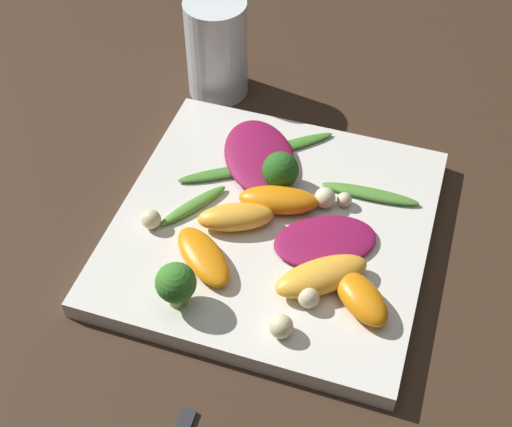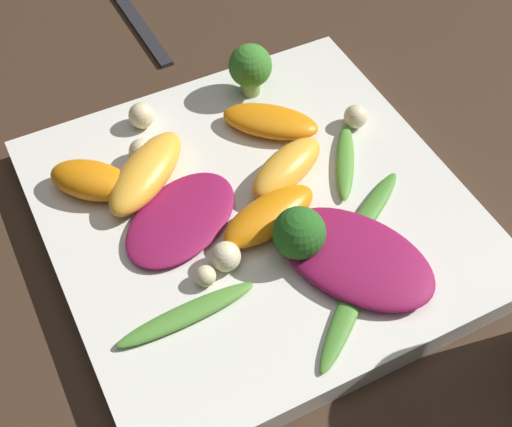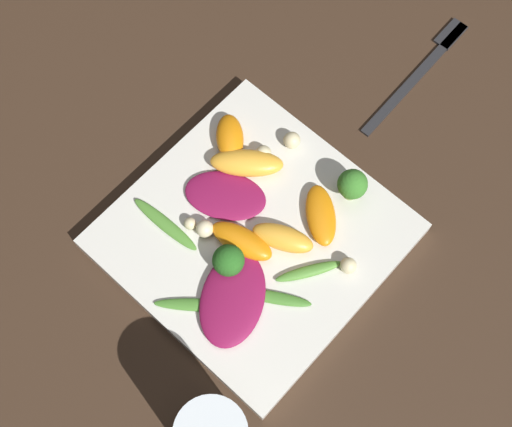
# 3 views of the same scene
# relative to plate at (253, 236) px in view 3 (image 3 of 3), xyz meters

# --- Properties ---
(ground_plane) EXTENTS (2.40, 2.40, 0.00)m
(ground_plane) POSITION_rel_plate_xyz_m (0.00, 0.00, -0.01)
(ground_plane) COLOR #382619
(plate) EXTENTS (0.27, 0.27, 0.02)m
(plate) POSITION_rel_plate_xyz_m (0.00, 0.00, 0.00)
(plate) COLOR silver
(plate) RESTS_ON ground_plane
(fork) EXTENTS (0.20, 0.02, 0.01)m
(fork) POSITION_rel_plate_xyz_m (0.30, -0.01, -0.01)
(fork) COLOR #262628
(fork) RESTS_ON ground_plane
(radicchio_leaf_0) EXTENTS (0.09, 0.10, 0.01)m
(radicchio_leaf_0) POSITION_rel_plate_xyz_m (0.01, 0.05, 0.01)
(radicchio_leaf_0) COLOR maroon
(radicchio_leaf_0) RESTS_ON plate
(radicchio_leaf_1) EXTENTS (0.12, 0.11, 0.01)m
(radicchio_leaf_1) POSITION_rel_plate_xyz_m (-0.07, -0.03, 0.02)
(radicchio_leaf_1) COLOR maroon
(radicchio_leaf_1) RESTS_ON plate
(orange_segment_0) EXTENTS (0.07, 0.08, 0.02)m
(orange_segment_0) POSITION_rel_plate_xyz_m (0.05, 0.06, 0.02)
(orange_segment_0) COLOR #FCAD33
(orange_segment_0) RESTS_ON plate
(orange_segment_1) EXTENTS (0.07, 0.07, 0.02)m
(orange_segment_1) POSITION_rel_plate_xyz_m (0.06, -0.04, 0.02)
(orange_segment_1) COLOR orange
(orange_segment_1) RESTS_ON plate
(orange_segment_2) EXTENTS (0.04, 0.07, 0.02)m
(orange_segment_2) POSITION_rel_plate_xyz_m (-0.02, 0.00, 0.02)
(orange_segment_2) COLOR orange
(orange_segment_2) RESTS_ON plate
(orange_segment_3) EXTENTS (0.05, 0.07, 0.02)m
(orange_segment_3) POSITION_rel_plate_xyz_m (0.01, -0.03, 0.02)
(orange_segment_3) COLOR #FCAD33
(orange_segment_3) RESTS_ON plate
(orange_segment_4) EXTENTS (0.06, 0.06, 0.02)m
(orange_segment_4) POSITION_rel_plate_xyz_m (0.06, 0.09, 0.02)
(orange_segment_4) COLOR orange
(orange_segment_4) RESTS_ON plate
(broccoli_floret_0) EXTENTS (0.03, 0.03, 0.04)m
(broccoli_floret_0) POSITION_rel_plate_xyz_m (0.10, -0.05, 0.03)
(broccoli_floret_0) COLOR #7A9E51
(broccoli_floret_0) RESTS_ON plate
(broccoli_floret_1) EXTENTS (0.03, 0.03, 0.04)m
(broccoli_floret_1) POSITION_rel_plate_xyz_m (-0.04, -0.01, 0.03)
(broccoli_floret_1) COLOR #7A9E51
(broccoli_floret_1) RESTS_ON plate
(arugula_sprig_0) EXTENTS (0.07, 0.05, 0.01)m
(arugula_sprig_0) POSITION_rel_plate_xyz_m (0.01, -0.07, 0.01)
(arugula_sprig_0) COLOR #518E33
(arugula_sprig_0) RESTS_ON plate
(arugula_sprig_1) EXTENTS (0.05, 0.08, 0.01)m
(arugula_sprig_1) POSITION_rel_plate_xyz_m (-0.04, -0.06, 0.01)
(arugula_sprig_1) COLOR #47842D
(arugula_sprig_1) RESTS_ON plate
(arugula_sprig_2) EXTENTS (0.07, 0.08, 0.01)m
(arugula_sprig_2) POSITION_rel_plate_xyz_m (-0.09, -0.01, 0.01)
(arugula_sprig_2) COLOR #47842D
(arugula_sprig_2) RESTS_ON plate
(arugula_sprig_3) EXTENTS (0.02, 0.09, 0.01)m
(arugula_sprig_3) POSITION_rel_plate_xyz_m (-0.06, 0.07, 0.01)
(arugula_sprig_3) COLOR #518E33
(arugula_sprig_3) RESTS_ON plate
(macadamia_nut_0) EXTENTS (0.02, 0.02, 0.02)m
(macadamia_nut_0) POSITION_rel_plate_xyz_m (0.07, 0.05, 0.02)
(macadamia_nut_0) COLOR beige
(macadamia_nut_0) RESTS_ON plate
(macadamia_nut_1) EXTENTS (0.02, 0.02, 0.02)m
(macadamia_nut_1) POSITION_rel_plate_xyz_m (-0.03, 0.04, 0.02)
(macadamia_nut_1) COLOR beige
(macadamia_nut_1) RESTS_ON plate
(macadamia_nut_2) EXTENTS (0.01, 0.01, 0.01)m
(macadamia_nut_2) POSITION_rel_plate_xyz_m (-0.04, 0.05, 0.02)
(macadamia_nut_2) COLOR beige
(macadamia_nut_2) RESTS_ON plate
(macadamia_nut_3) EXTENTS (0.02, 0.02, 0.02)m
(macadamia_nut_3) POSITION_rel_plate_xyz_m (0.04, -0.10, 0.02)
(macadamia_nut_3) COLOR beige
(macadamia_nut_3) RESTS_ON plate
(macadamia_nut_4) EXTENTS (0.02, 0.02, 0.02)m
(macadamia_nut_4) POSITION_rel_plate_xyz_m (0.11, 0.04, 0.02)
(macadamia_nut_4) COLOR beige
(macadamia_nut_4) RESTS_ON plate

